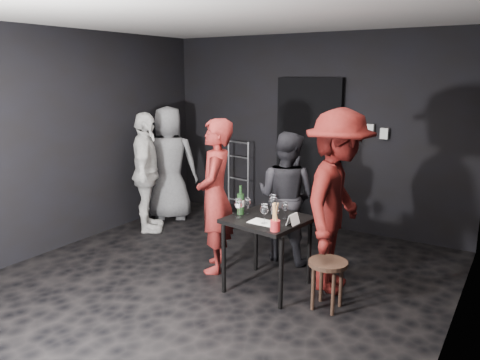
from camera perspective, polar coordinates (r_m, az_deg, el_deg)
The scene contains 26 objects.
floor at distance 4.99m, azimuth -3.84°, elevation -12.78°, with size 4.50×5.00×0.02m, color black.
ceiling at distance 4.53m, azimuth -4.38°, elevation 19.72°, with size 4.50×5.00×0.02m, color silver.
wall_back at distance 6.73m, azimuth 8.60°, elevation 5.84°, with size 4.50×0.04×2.70m, color black.
wall_left at distance 6.15m, azimuth -21.34°, elevation 4.46°, with size 0.04×5.00×2.70m, color black.
wall_right at distance 3.74m, azimuth 25.02°, elevation -0.82°, with size 0.04×5.00×2.70m, color black.
doorway at distance 6.72m, azimuth 8.30°, elevation 3.25°, with size 0.95×0.10×2.10m, color black.
wallbox_upper at distance 6.38m, azimuth 15.49°, elevation 6.05°, with size 0.12×0.06×0.12m, color #B7B7B2.
wallbox_lower at distance 6.33m, azimuth 17.20°, elevation 5.44°, with size 0.10×0.06×0.14m, color #B7B7B2.
hand_truck at distance 7.19m, azimuth -0.36°, elevation -2.80°, with size 0.39×0.33×1.17m.
tasting_table at distance 4.71m, azimuth 3.40°, elevation -5.78°, with size 0.72×0.72×0.75m.
stool at distance 4.47m, azimuth 10.66°, elevation -10.77°, with size 0.36×0.36×0.47m.
server_red at distance 5.09m, azimuth -3.03°, elevation -0.79°, with size 0.70×0.46×1.91m, color maroon.
woman_black at distance 5.45m, azimuth 5.64°, elevation -1.95°, with size 0.75×0.41×1.54m, color black.
man_maroon at distance 4.68m, azimuth 11.86°, elevation -0.13°, with size 1.46×0.68×2.25m, color #52100E.
bystander_cream at distance 6.51m, azimuth -11.40°, elevation 1.59°, with size 1.07×0.51×1.82m, color white.
bystander_grey at distance 7.01m, azimuth -8.65°, elevation 2.90°, with size 0.94×0.51×1.92m, color slate.
tasting_mat at distance 4.54m, azimuth 2.83°, elevation -5.18°, with size 0.27×0.18×0.00m, color white.
wine_glass_a at distance 4.65m, azimuth -0.18°, elevation -3.35°, with size 0.08×0.08×0.22m, color white, non-canonical shape.
wine_glass_b at distance 4.80m, azimuth 0.90°, elevation -3.05°, with size 0.07×0.07×0.18m, color white, non-canonical shape.
wine_glass_c at distance 4.80m, azimuth 4.04°, elevation -2.84°, with size 0.08×0.08×0.22m, color white, non-canonical shape.
wine_glass_d at distance 4.47m, azimuth 2.99°, elevation -4.00°, with size 0.08×0.08×0.22m, color white, non-canonical shape.
wine_glass_e at distance 4.48m, azimuth 4.28°, elevation -3.97°, with size 0.08×0.08×0.22m, color white, non-canonical shape.
wine_glass_f at distance 4.66m, azimuth 5.51°, elevation -3.61°, with size 0.07×0.07×0.18m, color white, non-canonical shape.
wine_bottle at distance 4.76m, azimuth 0.07°, elevation -2.85°, with size 0.07×0.07×0.30m.
breadstick_cup at distance 4.27m, azimuth 4.32°, elevation -4.58°, with size 0.09×0.09×0.28m.
reserved_card at distance 4.49m, azimuth 6.29°, elevation -4.73°, with size 0.09×0.14×0.11m, color white, non-canonical shape.
Camera 1 is at (2.65, -3.63, 2.16)m, focal length 35.00 mm.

